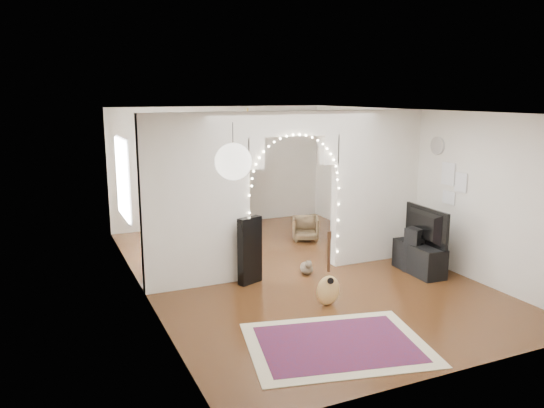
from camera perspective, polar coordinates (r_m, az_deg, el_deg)
name	(u,v)px	position (r m, az deg, el deg)	size (l,w,h in m)	color
floor	(292,271)	(9.14, 2.14, -7.21)	(7.50, 7.50, 0.00)	black
ceiling	(293,111)	(8.65, 2.28, 9.97)	(5.00, 7.50, 0.02)	white
wall_back	(220,166)	(12.23, -5.60, 4.08)	(5.00, 0.02, 2.70)	silver
wall_front	(454,254)	(5.77, 18.97, -5.15)	(5.00, 0.02, 2.70)	silver
wall_left	(140,206)	(8.03, -14.01, -0.22)	(0.02, 7.50, 2.70)	silver
wall_right	(414,183)	(10.14, 15.00, 2.16)	(0.02, 7.50, 2.70)	silver
divider_wall	(292,189)	(8.78, 2.21, 1.63)	(5.00, 0.20, 2.70)	silver
fairy_lights	(296,183)	(8.65, 2.60, 2.30)	(1.64, 0.04, 1.60)	#FFEABF
window	(123,179)	(9.76, -15.78, 2.65)	(0.04, 1.20, 1.40)	white
wall_clock	(438,146)	(9.58, 17.40, 6.02)	(0.31, 0.31, 0.03)	white
picture_frames	(452,184)	(9.36, 18.79, 2.10)	(0.02, 0.50, 0.70)	white
paper_lantern	(233,162)	(5.73, -4.19, 4.57)	(0.40, 0.40, 0.40)	white
ceiling_fan	(248,124)	(10.49, -2.63, 8.63)	(1.10, 1.10, 0.30)	gold
area_rug	(337,344)	(6.65, 6.99, -14.73)	(2.13, 1.61, 0.02)	maroon
guitar_case	(250,250)	(8.42, -2.40, -5.02)	(0.41, 0.14, 1.08)	black
acoustic_guitar	(328,278)	(7.62, 6.07, -7.97)	(0.39, 0.24, 0.93)	tan
tabby_cat	(307,268)	(8.94, 3.76, -6.84)	(0.25, 0.45, 0.29)	brown
floor_speaker	(415,250)	(9.30, 15.11, -4.81)	(0.36, 0.34, 0.77)	black
media_console	(419,258)	(9.31, 15.54, -5.66)	(0.40, 1.00, 0.50)	black
tv	(421,226)	(9.17, 15.73, -2.31)	(1.07, 0.14, 0.62)	black
bookcase	(220,196)	(12.06, -5.67, 0.88)	(1.38, 0.35, 1.42)	#C0AC8B
dining_table	(210,210)	(10.70, -6.64, -0.68)	(1.32, 1.00, 0.76)	brown
flower_vase	(210,202)	(10.66, -6.66, 0.21)	(0.18, 0.18, 0.19)	silver
dining_chair_left	(235,244)	(9.92, -4.03, -4.29)	(0.49, 0.51, 0.46)	brown
dining_chair_right	(306,228)	(10.98, 3.63, -2.64)	(0.52, 0.54, 0.49)	brown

